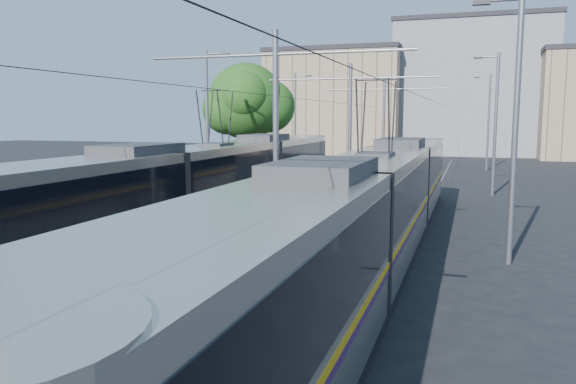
% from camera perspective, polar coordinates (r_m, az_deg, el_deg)
% --- Properties ---
extents(ground, '(160.00, 160.00, 0.00)m').
position_cam_1_polar(ground, '(12.55, -13.78, -13.26)').
color(ground, black).
rests_on(ground, ground).
extents(platform, '(4.00, 50.00, 0.30)m').
position_cam_1_polar(platform, '(27.96, 4.93, -1.25)').
color(platform, gray).
rests_on(platform, ground).
extents(tactile_strip_left, '(0.70, 50.00, 0.01)m').
position_cam_1_polar(tactile_strip_left, '(28.30, 2.07, -0.81)').
color(tactile_strip_left, gray).
rests_on(tactile_strip_left, platform).
extents(tactile_strip_right, '(0.70, 50.00, 0.01)m').
position_cam_1_polar(tactile_strip_right, '(27.65, 7.85, -1.07)').
color(tactile_strip_right, gray).
rests_on(tactile_strip_right, platform).
extents(rails, '(8.71, 70.00, 0.03)m').
position_cam_1_polar(rails, '(27.98, 4.92, -1.53)').
color(rails, gray).
rests_on(rails, ground).
extents(tram_left, '(2.43, 27.91, 5.50)m').
position_cam_1_polar(tram_left, '(23.17, -7.29, 0.78)').
color(tram_left, black).
rests_on(tram_left, ground).
extents(tram_right, '(2.43, 30.65, 5.50)m').
position_cam_1_polar(tram_right, '(16.90, 8.73, -1.24)').
color(tram_right, black).
rests_on(tram_right, ground).
extents(catenary, '(9.20, 70.00, 7.00)m').
position_cam_1_polar(catenary, '(24.88, 3.52, 7.79)').
color(catenary, slate).
rests_on(catenary, platform).
extents(street_lamps, '(15.18, 38.22, 8.00)m').
position_cam_1_polar(street_lamps, '(31.55, 6.70, 7.07)').
color(street_lamps, slate).
rests_on(street_lamps, ground).
extents(shelter, '(0.95, 1.22, 2.37)m').
position_cam_1_polar(shelter, '(22.52, 4.65, 0.20)').
color(shelter, black).
rests_on(shelter, platform).
extents(tree, '(5.48, 5.07, 7.97)m').
position_cam_1_polar(tree, '(37.38, -3.67, 9.02)').
color(tree, '#382314').
rests_on(tree, ground).
extents(building_left, '(16.32, 12.24, 12.73)m').
position_cam_1_polar(building_left, '(71.81, 5.12, 9.08)').
color(building_left, tan).
rests_on(building_left, ground).
extents(building_centre, '(18.36, 14.28, 15.99)m').
position_cam_1_polar(building_centre, '(73.99, 18.22, 9.95)').
color(building_centre, gray).
rests_on(building_centre, ground).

